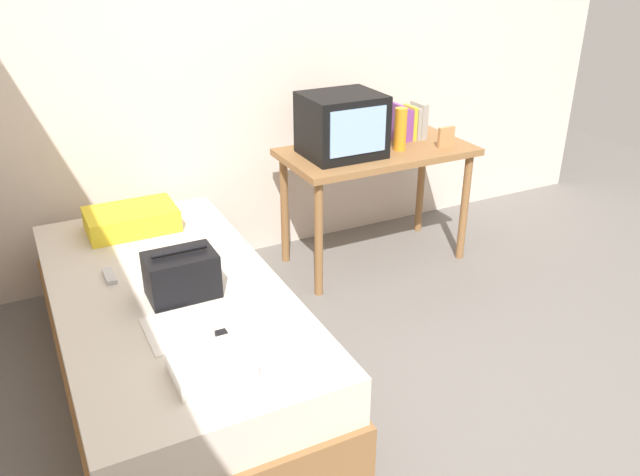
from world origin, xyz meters
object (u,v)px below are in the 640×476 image
magazine (173,331)px  book_row (409,122)px  pillow (132,219)px  picture_frame (446,137)px  desk (377,164)px  remote_dark (226,342)px  water_bottle (400,129)px  folded_towel (211,365)px  tv (342,125)px  bed (173,335)px  remote_silver (109,276)px  handbag (182,275)px

magazine → book_row: bearing=30.8°
pillow → book_row: bearing=1.3°
picture_frame → pillow: picture_frame is taller
book_row → desk: bearing=-161.6°
book_row → remote_dark: (-1.67, -1.27, -0.34)m
remote_dark → desk: bearing=40.2°
water_bottle → book_row: 0.24m
folded_towel → tv: bearing=46.7°
book_row → magazine: book_row is taller
water_bottle → book_row: bearing=44.0°
picture_frame → magazine: bearing=-156.5°
tv → pillow: size_ratio=0.95×
folded_towel → bed: bearing=88.6°
remote_dark → remote_silver: same height
bed → remote_dark: size_ratio=12.82×
water_bottle → magazine: size_ratio=0.88×
tv → pillow: bearing=177.4°
desk → tv: size_ratio=2.64×
tv → picture_frame: (0.64, -0.15, -0.12)m
tv → remote_silver: 1.57m
book_row → picture_frame: book_row is taller
tv → folded_towel: tv is taller
remote_dark → folded_towel: bearing=-125.7°
pillow → handbag: 0.79m
bed → tv: bearing=27.4°
pillow → folded_towel: bearing=-90.5°
tv → book_row: tv is taller
book_row → tv: bearing=-169.9°
picture_frame → folded_towel: bearing=-148.2°
folded_towel → remote_dark: bearing=54.3°
water_bottle → bed: bearing=-160.4°
water_bottle → desk: bearing=145.8°
picture_frame → folded_towel: (-1.89, -1.17, -0.27)m
remote_silver → pillow: bearing=66.9°
desk → pillow: size_ratio=2.50×
desk → pillow: desk is taller
tv → remote_dark: (-1.14, -1.17, -0.42)m
remote_dark → book_row: bearing=37.2°
picture_frame → pillow: (-1.88, 0.21, -0.25)m
pillow → remote_silver: size_ratio=3.22×
pillow → tv: bearing=-2.6°
handbag → remote_dark: (0.04, -0.44, -0.09)m
water_bottle → pillow: size_ratio=0.55×
bed → tv: tv is taller
handbag → picture_frame: bearing=17.6°
pillow → folded_towel: size_ratio=1.65×
remote_silver → magazine: bearing=-75.6°
picture_frame → folded_towel: 2.24m
picture_frame → book_row: bearing=113.2°
water_bottle → handbag: water_bottle is taller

